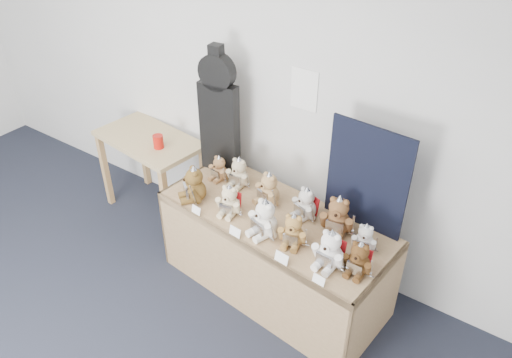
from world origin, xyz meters
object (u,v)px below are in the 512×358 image
Objects in this scene: teddy_back_end at (365,239)px; teddy_front_end at (359,259)px; teddy_front_far_right at (330,251)px; display_table at (269,238)px; teddy_front_centre at (264,219)px; teddy_front_left at (229,201)px; red_cup at (158,142)px; teddy_back_centre_left at (268,190)px; teddy_back_left at (239,173)px; side_table at (150,150)px; teddy_back_right at (338,217)px; teddy_back_centre_right at (306,204)px; teddy_front_right at (293,231)px; teddy_back_far_left at (219,169)px; teddy_front_far_left at (194,185)px; guitar_case at (219,113)px.

teddy_front_end is at bearing -87.30° from teddy_back_end.
display_table is at bearing 168.54° from teddy_front_far_right.
teddy_front_left is at bearing -171.39° from teddy_front_centre.
teddy_front_left is at bearing 179.52° from teddy_back_end.
teddy_front_left reaches higher than red_cup.
teddy_front_end is at bearing 0.61° from teddy_back_centre_left.
side_table is at bearing 175.94° from teddy_back_left.
teddy_back_end reaches higher than side_table.
teddy_back_right is at bearing 153.92° from teddy_back_end.
teddy_front_far_right is (1.95, -0.42, 0.17)m from side_table.
teddy_front_far_right reaches higher than teddy_back_left.
teddy_front_end is at bearing -9.60° from teddy_back_centre_right.
teddy_front_right reaches higher than teddy_front_end.
teddy_front_centre is 0.97× the size of teddy_back_right.
teddy_front_right reaches higher than teddy_back_far_left.
teddy_front_centre is 0.66m from teddy_back_end.
red_cup is 1.31m from teddy_front_centre.
teddy_back_left reaches higher than teddy_back_end.
teddy_front_centre is (1.27, -0.33, -0.01)m from red_cup.
teddy_front_far_right is 0.33m from teddy_back_right.
teddy_back_right reaches higher than teddy_front_right.
teddy_back_end is (0.78, -0.07, -0.02)m from teddy_back_centre_left.
teddy_front_far_left is at bearing 177.25° from teddy_back_end.
teddy_front_centre is (0.64, -0.03, 0.00)m from teddy_front_far_left.
teddy_back_centre_left reaches higher than teddy_front_end.
display_table is at bearing -9.34° from red_cup.
teddy_front_far_right reaches higher than side_table.
side_table is 3.17× the size of teddy_back_right.
red_cup is at bearing -161.63° from teddy_back_centre_right.
teddy_back_centre_right is (0.86, -0.15, -0.40)m from guitar_case.
guitar_case is 0.70m from teddy_front_left.
teddy_back_left is 0.94× the size of teddy_back_centre_left.
guitar_case is 4.64× the size of teddy_back_far_left.
teddy_front_right is at bearing 175.41° from teddy_front_far_right.
teddy_back_centre_left reaches higher than red_cup.
teddy_back_right reaches higher than teddy_front_far_left.
teddy_front_end is at bearing 19.08° from teddy_front_centre.
teddy_front_far_right is 0.94× the size of teddy_back_right.
teddy_front_right is 0.29m from teddy_front_far_right.
teddy_front_far_left is 0.37m from teddy_back_left.
side_table is 0.27m from red_cup.
guitar_case is 0.94m from teddy_front_centre.
teddy_back_centre_right reaches higher than teddy_back_left.
teddy_back_right is (0.39, 0.29, 0.00)m from teddy_front_centre.
teddy_front_left is 0.97× the size of teddy_back_centre_right.
display_table is 1.45m from side_table.
teddy_back_far_left is (-0.86, 0.32, -0.02)m from teddy_front_right.
red_cup is (0.19, -0.07, 0.18)m from side_table.
teddy_front_end is 0.99× the size of teddy_back_left.
teddy_back_left is at bearing 12.46° from teddy_back_far_left.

